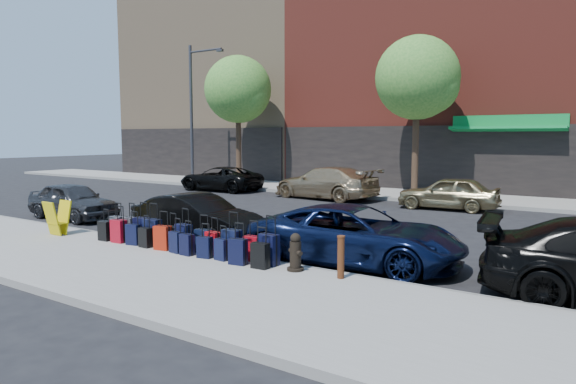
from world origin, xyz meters
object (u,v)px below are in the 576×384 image
Objects in this scene: suitcase_front_5 at (184,237)px; car_near_2 at (356,235)px; bollard at (341,256)px; car_far_2 at (448,193)px; tree_left at (240,91)px; display_rack at (58,218)px; car_far_0 at (220,179)px; fire_hydrant at (295,253)px; car_near_1 at (197,218)px; car_near_0 at (73,201)px; streetlight at (194,106)px; car_far_1 at (325,183)px; tree_center at (420,80)px.

car_near_2 is at bearing 30.94° from suitcase_front_5.
car_far_2 is (-1.38, 11.54, 0.08)m from bollard.
display_rack is at bearing -69.51° from tree_left.
bollard is 11.63m from car_far_2.
car_far_0 is 1.19× the size of car_far_2.
tree_left reaches higher than car_far_0.
car_near_1 is (-4.25, 1.58, 0.14)m from fire_hydrant.
tree_left is at bearing 132.91° from suitcase_front_5.
car_near_0 is 13.99m from car_far_2.
streetlight is 2.13× the size of car_near_0.
car_far_0 is at bearing -95.64° from car_far_2.
tree_left reaches higher than fire_hydrant.
bollard is at bearing 37.88° from car_far_1.
tree_center is at bearing 8.79° from car_near_2.
car_far_1 is at bearing 140.72° from fire_hydrant.
car_far_0 is (-12.47, 11.91, 0.13)m from fire_hydrant.
bollard is 0.21× the size of car_near_1.
car_far_2 is at bearing -45.61° from car_near_0.
suitcase_front_5 reaches higher than bollard.
car_near_0 is at bearing 83.42° from car_near_2.
car_near_2 is at bearing 1.14° from car_far_2.
fire_hydrant is (2.61, -14.40, -4.91)m from tree_center.
tree_center is 1.51× the size of car_near_2.
car_near_1 is at bearing -176.69° from fire_hydrant.
tree_center reaches higher than car_far_0.
tree_center is 1.86× the size of car_near_1.
car_far_2 is (2.92, 11.46, 0.19)m from suitcase_front_5.
car_far_0 is at bearing 138.61° from bollard.
display_rack reaches higher than fire_hydrant.
suitcase_front_5 is 1.31× the size of fire_hydrant.
bollard is at bearing -45.51° from tree_left.
car_far_0 reaches higher than bollard.
tree_center is at bearing 102.80° from car_far_0.
display_rack is at bearing 0.19° from car_far_1.
car_far_0 is (-13.52, 11.91, 0.06)m from bollard.
car_near_1 is at bearing 37.16° from car_far_0.
tree_left is 1.00× the size of tree_center.
streetlight is 17.02m from display_rack.
car_near_1 is (-5.29, 1.58, 0.06)m from bollard.
streetlight is (-2.94, -0.70, -0.75)m from tree_left.
tree_center is 1.58× the size of car_far_0.
car_near_1 is at bearing 85.90° from car_near_2.
suitcase_front_5 reaches higher than display_rack.
car_near_0 is (-7.26, 1.87, 0.17)m from suitcase_front_5.
car_near_0 is 11.06m from car_near_2.
streetlight is 22.28m from bollard.
streetlight reaches higher than suitcase_front_5.
car_near_1 is at bearing -97.29° from tree_center.
car_far_1 is at bearing 27.78° from car_near_2.
car_far_0 is (-8.23, 10.33, -0.00)m from car_near_1.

